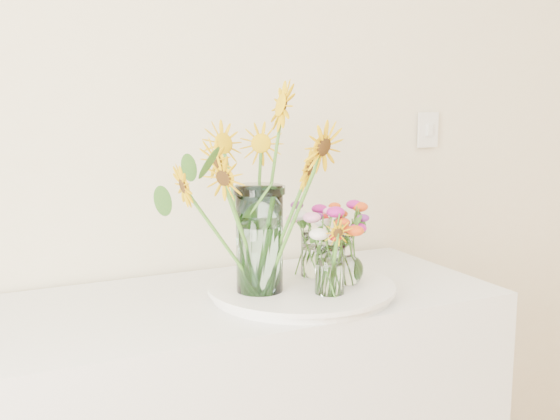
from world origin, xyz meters
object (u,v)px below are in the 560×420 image
object	(u,v)px
mason_jar	(260,240)
small_vase_c	(314,255)
small_vase_b	(346,259)
small_vase_a	(330,270)
tray	(301,291)

from	to	relation	value
mason_jar	small_vase_c	distance (m)	0.22
mason_jar	small_vase_b	bearing A→B (deg)	-8.07
small_vase_b	small_vase_c	bearing A→B (deg)	111.08
small_vase_a	small_vase_c	world-z (taller)	small_vase_a
small_vase_a	tray	bearing A→B (deg)	105.31
tray	small_vase_b	world-z (taller)	small_vase_b
small_vase_a	small_vase_c	xyz separation A→B (m)	(0.05, 0.17, -0.00)
mason_jar	small_vase_c	xyz separation A→B (m)	(0.20, 0.07, -0.08)
small_vase_a	small_vase_b	size ratio (longest dim) A/B	0.94
small_vase_b	tray	bearing A→B (deg)	162.38
small_vase_a	small_vase_b	xyz separation A→B (m)	(0.09, 0.06, 0.00)
tray	small_vase_b	distance (m)	0.14
mason_jar	small_vase_a	distance (m)	0.19
small_vase_a	small_vase_c	size ratio (longest dim) A/B	1.02
tray	mason_jar	size ratio (longest dim) A/B	1.70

